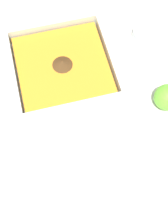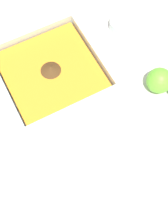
{
  "view_description": "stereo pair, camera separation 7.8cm",
  "coord_description": "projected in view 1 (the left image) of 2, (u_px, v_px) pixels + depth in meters",
  "views": [
    {
      "loc": [
        -0.47,
        0.06,
        0.74
      ],
      "look_at": [
        -0.15,
        -0.02,
        0.03
      ],
      "focal_mm": 50.0,
      "sensor_mm": 36.0,
      "label": 1
    },
    {
      "loc": [
        -0.44,
        0.13,
        0.74
      ],
      "look_at": [
        -0.15,
        -0.02,
        0.03
      ],
      "focal_mm": 50.0,
      "sensor_mm": 36.0,
      "label": 2
    }
  ],
  "objects": [
    {
      "name": "square_dish",
      "position": [
        63.0,
        68.0,
        0.84
      ],
      "size": [
        0.26,
        0.26,
        0.06
      ],
      "color": "silver",
      "rests_on": "ground_plane"
    },
    {
      "name": "spice_bowl",
      "position": [
        147.0,
        35.0,
        0.9
      ],
      "size": [
        0.09,
        0.09,
        0.04
      ],
      "color": "silver",
      "rests_on": "ground_plane"
    },
    {
      "name": "ground_plane",
      "position": [
        65.0,
        70.0,
        0.87
      ],
      "size": [
        4.0,
        4.0,
        0.0
      ],
      "primitive_type": "plane",
      "color": "beige"
    }
  ]
}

